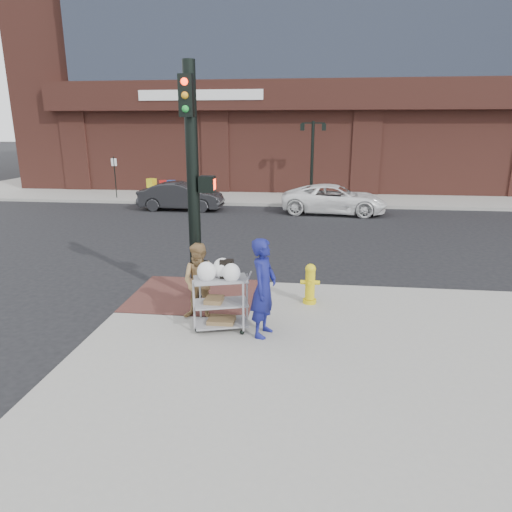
# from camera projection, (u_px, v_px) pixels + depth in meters

# --- Properties ---
(ground) EXTENTS (220.00, 220.00, 0.00)m
(ground) POSITION_uv_depth(u_px,v_px,m) (212.00, 318.00, 9.55)
(ground) COLOR black
(ground) RESTS_ON ground
(sidewalk_far) EXTENTS (65.00, 36.00, 0.15)m
(sidewalk_far) POSITION_uv_depth(u_px,v_px,m) (436.00, 173.00, 38.67)
(sidewalk_far) COLOR gray
(sidewalk_far) RESTS_ON ground
(brick_curb_ramp) EXTENTS (2.80, 2.40, 0.01)m
(brick_curb_ramp) POSITION_uv_depth(u_px,v_px,m) (194.00, 295.00, 10.44)
(brick_curb_ramp) COLOR #4C2724
(brick_curb_ramp) RESTS_ON sidewalk_near
(lamp_post) EXTENTS (1.32, 0.22, 4.00)m
(lamp_post) POSITION_uv_depth(u_px,v_px,m) (312.00, 151.00, 23.89)
(lamp_post) COLOR black
(lamp_post) RESTS_ON sidewalk_far
(parking_sign) EXTENTS (0.05, 0.05, 2.20)m
(parking_sign) POSITION_uv_depth(u_px,v_px,m) (115.00, 177.00, 24.51)
(parking_sign) COLOR black
(parking_sign) RESTS_ON sidewalk_far
(traffic_signal_pole) EXTENTS (0.61, 0.51, 5.00)m
(traffic_signal_pole) POSITION_uv_depth(u_px,v_px,m) (194.00, 178.00, 9.57)
(traffic_signal_pole) COLOR black
(traffic_signal_pole) RESTS_ON sidewalk_near
(woman_blue) EXTENTS (0.59, 0.76, 1.83)m
(woman_blue) POSITION_uv_depth(u_px,v_px,m) (264.00, 288.00, 8.22)
(woman_blue) COLOR navy
(woman_blue) RESTS_ON sidewalk_near
(pedestrian_tan) EXTENTS (0.79, 0.63, 1.56)m
(pedestrian_tan) POSITION_uv_depth(u_px,v_px,m) (201.00, 282.00, 8.95)
(pedestrian_tan) COLOR #987447
(pedestrian_tan) RESTS_ON sidewalk_near
(sedan_dark) EXTENTS (4.01, 1.40, 1.32)m
(sedan_dark) POSITION_uv_depth(u_px,v_px,m) (181.00, 196.00, 21.83)
(sedan_dark) COLOR black
(sedan_dark) RESTS_ON ground
(minivan_white) EXTENTS (4.95, 2.65, 1.32)m
(minivan_white) POSITION_uv_depth(u_px,v_px,m) (334.00, 199.00, 20.94)
(minivan_white) COLOR white
(minivan_white) RESTS_ON ground
(utility_cart) EXTENTS (1.10, 0.81, 1.36)m
(utility_cart) POSITION_uv_depth(u_px,v_px,m) (221.00, 298.00, 8.54)
(utility_cart) COLOR gray
(utility_cart) RESTS_ON sidewalk_near
(fire_hydrant) EXTENTS (0.42, 0.29, 0.89)m
(fire_hydrant) POSITION_uv_depth(u_px,v_px,m) (310.00, 283.00, 9.87)
(fire_hydrant) COLOR yellow
(fire_hydrant) RESTS_ON sidewalk_near
(newsbox_red) EXTENTS (0.49, 0.48, 0.92)m
(newsbox_red) POSITION_uv_depth(u_px,v_px,m) (163.00, 189.00, 24.82)
(newsbox_red) COLOR red
(newsbox_red) RESTS_ON sidewalk_far
(newsbox_yellow) EXTENTS (0.53, 0.51, 0.99)m
(newsbox_yellow) POSITION_uv_depth(u_px,v_px,m) (152.00, 188.00, 25.02)
(newsbox_yellow) COLOR gold
(newsbox_yellow) RESTS_ON sidewalk_far
(newsbox_blue) EXTENTS (0.40, 0.36, 0.94)m
(newsbox_blue) POSITION_uv_depth(u_px,v_px,m) (171.00, 189.00, 24.64)
(newsbox_blue) COLOR #173F98
(newsbox_blue) RESTS_ON sidewalk_far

